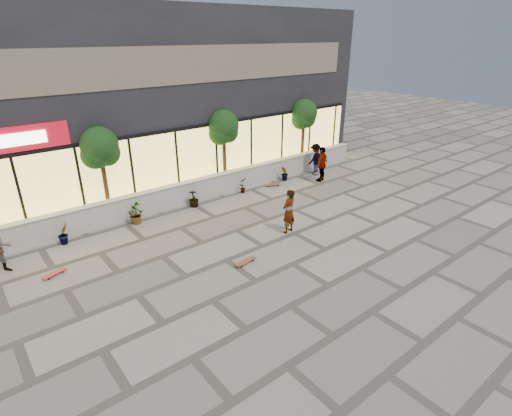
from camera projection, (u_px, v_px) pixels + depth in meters
ground at (293, 264)px, 13.71m from camera, size 80.00×80.00×0.00m
planter_wall at (189, 192)px, 18.51m from camera, size 22.00×0.42×1.04m
retail_building at (132, 96)px, 20.93m from camera, size 24.00×9.17×8.50m
shrub_b at (63, 234)px, 14.91m from camera, size 0.57×0.57×0.81m
shrub_c at (135, 214)px, 16.51m from camera, size 0.68×0.77×0.81m
shrub_d at (194, 198)px, 18.11m from camera, size 0.64×0.64×0.81m
shrub_e at (243, 185)px, 19.71m from camera, size 0.46×0.35×0.81m
shrub_f at (285, 173)px, 21.31m from camera, size 0.55×0.57×0.81m
tree_midwest at (100, 150)px, 16.02m from camera, size 1.60×1.50×3.92m
tree_mideast at (224, 129)px, 19.45m from camera, size 1.60×1.50×3.92m
tree_east at (304, 116)px, 22.59m from camera, size 1.60×1.50×3.92m
skater_center at (289, 211)px, 15.58m from camera, size 0.73×0.55×1.79m
skater_right_near at (322, 164)px, 21.06m from camera, size 1.19×0.79×1.88m
skater_right_far at (315, 159)px, 22.25m from camera, size 1.18×0.79×1.70m
skateboard_center at (246, 261)px, 13.72m from camera, size 0.89×0.32×0.10m
skateboard_left at (54, 273)px, 13.03m from camera, size 0.82×0.44×0.10m
skateboard_right_near at (273, 185)px, 20.66m from camera, size 0.81×0.51×0.10m
skateboard_right_far at (317, 172)px, 22.54m from camera, size 0.81×0.57×0.10m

